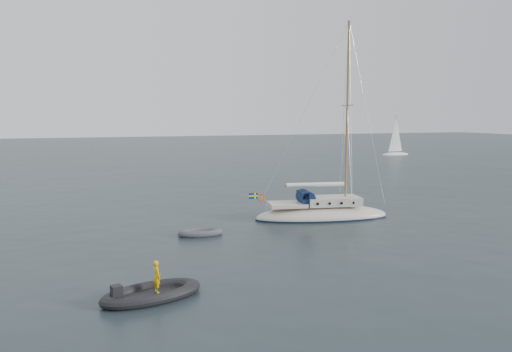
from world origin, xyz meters
name	(u,v)px	position (x,y,z in m)	size (l,w,h in m)	color
ground	(288,228)	(0.00, 0.00, 0.00)	(300.00, 300.00, 0.00)	black
sailboat	(322,203)	(3.58, 1.98, 1.11)	(10.29, 3.08, 14.65)	beige
dinghy	(200,233)	(-5.94, -0.07, 0.18)	(2.84, 1.28, 0.41)	#4D4D52
rib	(151,293)	(-10.35, -9.93, 0.25)	(4.33, 1.97, 1.59)	black
distant_yacht_b	(396,137)	(43.58, 49.60, 3.37)	(5.95, 3.17, 7.88)	white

